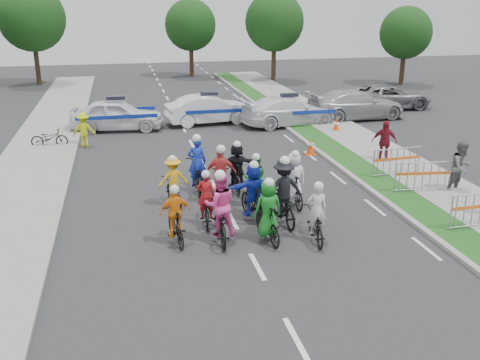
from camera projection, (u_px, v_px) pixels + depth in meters
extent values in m
plane|color=#28282B|center=(257.00, 267.00, 13.14)|extent=(90.00, 90.00, 0.00)
cube|color=gray|center=(362.00, 184.00, 18.79)|extent=(0.20, 60.00, 0.12)
cube|color=#224C18|center=(381.00, 183.00, 18.94)|extent=(1.20, 60.00, 0.11)
cube|color=gray|center=(427.00, 179.00, 19.30)|extent=(2.40, 60.00, 0.13)
cube|color=gray|center=(12.00, 211.00, 16.39)|extent=(3.00, 60.00, 0.13)
imported|color=black|center=(315.00, 225.00, 14.46)|extent=(0.81, 1.75, 0.89)
imported|color=silver|center=(317.00, 209.00, 14.26)|extent=(0.58, 0.42, 1.48)
sphere|color=white|center=(319.00, 186.00, 13.99)|extent=(0.26, 0.26, 0.26)
imported|color=black|center=(267.00, 222.00, 14.42)|extent=(0.67, 1.78, 1.05)
imported|color=#178121|center=(268.00, 208.00, 14.23)|extent=(0.81, 0.58, 1.57)
sphere|color=white|center=(269.00, 183.00, 13.95)|extent=(0.27, 0.27, 0.27)
imported|color=black|center=(220.00, 222.00, 14.44)|extent=(0.83, 2.04, 1.05)
imported|color=#F644A3|center=(220.00, 205.00, 14.23)|extent=(0.89, 0.72, 1.74)
sphere|color=white|center=(220.00, 175.00, 13.91)|extent=(0.30, 0.30, 0.30)
imported|color=black|center=(176.00, 226.00, 14.30)|extent=(0.67, 1.65, 0.96)
imported|color=orange|center=(175.00, 212.00, 14.12)|extent=(0.89, 0.47, 1.44)
sphere|color=white|center=(174.00, 189.00, 13.86)|extent=(0.25, 0.25, 0.25)
imported|color=black|center=(283.00, 205.00, 15.62)|extent=(0.76, 2.03, 1.06)
imported|color=black|center=(284.00, 189.00, 15.41)|extent=(1.16, 0.69, 1.76)
sphere|color=white|center=(285.00, 161.00, 15.09)|extent=(0.30, 0.30, 0.30)
imported|color=black|center=(253.00, 202.00, 15.82)|extent=(0.78, 1.81, 1.06)
imported|color=#1931C0|center=(253.00, 189.00, 15.63)|extent=(1.53, 0.70, 1.58)
sphere|color=white|center=(254.00, 165.00, 15.35)|extent=(0.27, 0.27, 0.27)
imported|color=black|center=(206.00, 209.00, 15.56)|extent=(0.76, 1.69, 0.86)
imported|color=red|center=(206.00, 195.00, 15.36)|extent=(0.56, 0.40, 1.42)
sphere|color=white|center=(206.00, 174.00, 15.11)|extent=(0.25, 0.25, 0.25)
imported|color=black|center=(293.00, 190.00, 16.89)|extent=(0.56, 1.77, 1.05)
imported|color=white|center=(294.00, 177.00, 16.70)|extent=(0.79, 0.53, 1.58)
sphere|color=white|center=(295.00, 155.00, 16.42)|extent=(0.27, 0.27, 0.27)
imported|color=black|center=(255.00, 192.00, 16.93)|extent=(0.72, 1.75, 0.90)
imported|color=green|center=(255.00, 178.00, 16.73)|extent=(0.76, 0.62, 1.49)
sphere|color=white|center=(256.00, 157.00, 16.46)|extent=(0.26, 0.26, 0.26)
imported|color=black|center=(221.00, 187.00, 17.05)|extent=(0.82, 1.93, 1.13)
imported|color=#DD3D3D|center=(221.00, 173.00, 16.86)|extent=(1.04, 0.57, 1.69)
sphere|color=white|center=(221.00, 149.00, 16.55)|extent=(0.29, 0.29, 0.29)
imported|color=black|center=(174.00, 192.00, 16.94)|extent=(0.83, 1.72, 0.87)
imported|color=yellow|center=(173.00, 179.00, 16.75)|extent=(1.00, 0.68, 1.44)
sphere|color=white|center=(172.00, 159.00, 16.49)|extent=(0.25, 0.25, 0.25)
imported|color=black|center=(237.00, 177.00, 18.13)|extent=(0.65, 1.75, 1.03)
imported|color=black|center=(237.00, 165.00, 17.95)|extent=(1.47, 0.59, 1.54)
sphere|color=white|center=(237.00, 145.00, 17.67)|extent=(0.27, 0.27, 0.27)
imported|color=black|center=(197.00, 176.00, 18.18)|extent=(0.81, 2.01, 1.04)
imported|color=#1A36C8|center=(197.00, 162.00, 17.97)|extent=(0.65, 0.45, 1.73)
sphere|color=white|center=(197.00, 138.00, 17.66)|extent=(0.30, 0.30, 0.30)
imported|color=white|center=(117.00, 115.00, 26.57)|extent=(4.71, 2.35, 1.54)
imported|color=white|center=(209.00, 109.00, 27.96)|extent=(4.71, 2.18, 1.50)
imported|color=white|center=(289.00, 111.00, 27.67)|extent=(5.35, 2.79, 1.48)
imported|color=#AAAAAF|center=(356.00, 105.00, 29.03)|extent=(5.56, 2.57, 1.57)
imported|color=slate|center=(388.00, 97.00, 31.80)|extent=(5.17, 2.43, 1.43)
imported|color=#57585C|center=(461.00, 167.00, 17.86)|extent=(1.04, 0.91, 1.80)
imported|color=maroon|center=(384.00, 142.00, 21.25)|extent=(1.08, 0.74, 1.71)
imported|color=#CDD70B|center=(84.00, 130.00, 23.58)|extent=(1.05, 0.69, 1.52)
cube|color=#F24C0C|center=(310.00, 154.00, 22.59)|extent=(0.40, 0.40, 0.03)
cone|color=#F24C0C|center=(310.00, 147.00, 22.48)|extent=(0.36, 0.36, 0.70)
cylinder|color=silver|center=(311.00, 144.00, 22.45)|extent=(0.29, 0.29, 0.08)
cube|color=#F24C0C|center=(336.00, 132.00, 26.29)|extent=(0.40, 0.40, 0.03)
cone|color=#F24C0C|center=(336.00, 126.00, 26.18)|extent=(0.36, 0.36, 0.70)
cylinder|color=silver|center=(336.00, 124.00, 26.15)|extent=(0.29, 0.29, 0.08)
imported|color=black|center=(49.00, 138.00, 23.59)|extent=(1.62, 0.66, 0.83)
cylinder|color=#382619|center=(274.00, 60.00, 42.19)|extent=(0.36, 0.36, 3.25)
sphere|color=#143A12|center=(274.00, 22.00, 41.25)|extent=(4.55, 4.55, 4.55)
cylinder|color=#382619|center=(402.00, 66.00, 40.43)|extent=(0.36, 0.36, 2.75)
sphere|color=#143A12|center=(406.00, 33.00, 39.64)|extent=(3.85, 3.85, 3.85)
cylinder|color=#382619|center=(37.00, 62.00, 40.27)|extent=(0.36, 0.36, 3.50)
sphere|color=#143A12|center=(32.00, 18.00, 39.26)|extent=(4.90, 4.90, 4.90)
cylinder|color=#382619|center=(191.00, 58.00, 44.68)|extent=(0.36, 0.36, 3.00)
sphere|color=#143A12|center=(190.00, 25.00, 43.81)|extent=(4.20, 4.20, 4.20)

